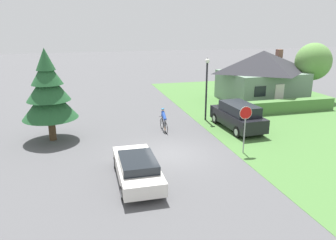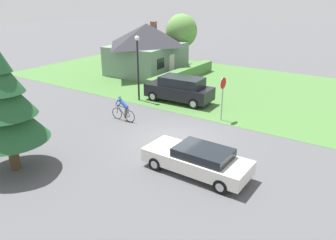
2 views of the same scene
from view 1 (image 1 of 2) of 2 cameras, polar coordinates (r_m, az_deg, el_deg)
ground_plane at (r=18.56m, az=0.46°, el=-6.00°), size 140.00×140.00×0.00m
grass_verge_right at (r=27.04m, az=22.38°, el=0.02°), size 16.00×36.00×0.01m
cottage_house at (r=32.37m, az=16.06°, el=7.57°), size 7.95×6.44×4.69m
hedge_row at (r=28.48m, az=19.04°, el=2.23°), size 9.65×0.90×1.03m
sedan_left_lane at (r=15.39m, az=-5.39°, el=-8.34°), size 1.91×4.72×1.27m
cyclist at (r=22.27m, az=-0.73°, el=-0.09°), size 0.44×1.75×1.57m
parked_suv_right at (r=23.11m, az=12.06°, el=0.68°), size 2.14×4.93×1.85m
stop_sign at (r=18.64m, az=13.30°, el=-0.05°), size 0.73×0.07×2.73m
street_lamp at (r=24.52m, az=6.75°, el=6.77°), size 0.34×0.34×4.71m
conifer_tall_near at (r=21.26m, az=-20.13°, el=4.61°), size 3.36×3.36×5.73m
deciduous_tree_right at (r=33.98m, az=23.96°, el=9.24°), size 3.29×3.29×5.37m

